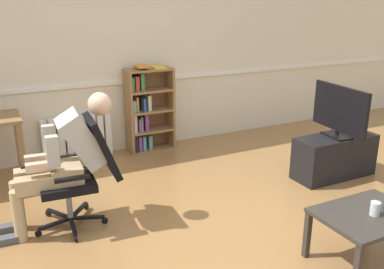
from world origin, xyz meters
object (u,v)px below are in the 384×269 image
at_px(office_chair, 83,168).
at_px(tv_stand, 334,156).
at_px(person_seated, 63,158).
at_px(drinking_glass, 375,209).
at_px(radiator, 77,138).
at_px(tv_screen, 340,111).
at_px(coffee_table, 368,219).
at_px(bookshelf, 146,111).

xyz_separation_m(office_chair, tv_stand, (2.75, -0.22, -0.29)).
relative_size(person_seated, drinking_glass, 11.42).
bearing_deg(radiator, tv_screen, -36.96).
height_order(tv_stand, coffee_table, tv_stand).
xyz_separation_m(office_chair, coffee_table, (1.76, -1.56, -0.16)).
xyz_separation_m(bookshelf, radiator, (-0.89, 0.10, -0.27)).
distance_m(radiator, tv_screen, 3.14).
bearing_deg(office_chair, person_seated, -90.00).
height_order(office_chair, person_seated, person_seated).
bearing_deg(coffee_table, tv_screen, 53.45).
distance_m(person_seated, tv_screen, 2.93).
xyz_separation_m(person_seated, tv_screen, (2.91, -0.24, 0.13)).
bearing_deg(person_seated, bookshelf, 142.73).
distance_m(tv_stand, tv_screen, 0.54).
relative_size(office_chair, coffee_table, 1.30).
relative_size(radiator, office_chair, 0.88).
distance_m(tv_screen, drinking_glass, 1.71).
height_order(radiator, office_chair, office_chair).
distance_m(radiator, office_chair, 1.68).
bearing_deg(tv_screen, bookshelf, 46.08).
relative_size(bookshelf, coffee_table, 1.51).
bearing_deg(office_chair, bookshelf, 146.51).
relative_size(bookshelf, drinking_glass, 10.96).
height_order(radiator, person_seated, person_seated).
xyz_separation_m(person_seated, tv_stand, (2.91, -0.24, -0.40)).
distance_m(radiator, drinking_glass, 3.57).
xyz_separation_m(person_seated, drinking_glass, (1.94, -1.61, -0.17)).
relative_size(office_chair, person_seated, 0.83).
bearing_deg(office_chair, coffee_table, 52.21).
relative_size(bookshelf, radiator, 1.33).
bearing_deg(drinking_glass, radiator, 114.83).
bearing_deg(tv_screen, person_seated, 89.48).
bearing_deg(tv_screen, radiator, 57.13).
distance_m(office_chair, coffee_table, 2.36).
bearing_deg(person_seated, radiator, 168.71).
distance_m(office_chair, person_seated, 0.20).
bearing_deg(coffee_table, tv_stand, 53.50).
height_order(office_chair, tv_stand, office_chair).
bearing_deg(drinking_glass, coffee_table, 106.12).
bearing_deg(coffee_table, person_seated, 140.77).
xyz_separation_m(radiator, office_chair, (-0.28, -1.64, 0.25)).
xyz_separation_m(radiator, tv_stand, (2.48, -1.86, -0.04)).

